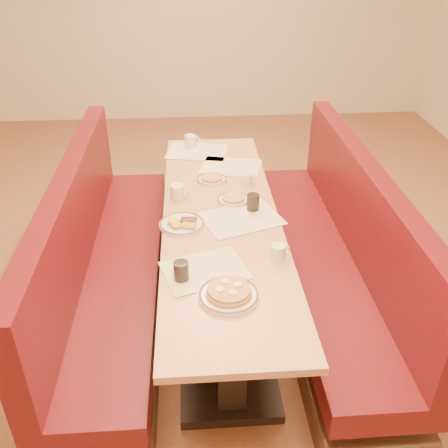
{
  "coord_description": "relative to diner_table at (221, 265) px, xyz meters",
  "views": [
    {
      "loc": [
        -0.17,
        -2.62,
        2.27
      ],
      "look_at": [
        0.0,
        -0.27,
        0.85
      ],
      "focal_mm": 40.0,
      "sensor_mm": 36.0,
      "label": 1
    }
  ],
  "objects": [
    {
      "name": "ground",
      "position": [
        0.0,
        0.0,
        -0.37
      ],
      "size": [
        8.0,
        8.0,
        0.0
      ],
      "primitive_type": "plane",
      "color": "#9E6647",
      "rests_on": "ground"
    },
    {
      "name": "room_envelope",
      "position": [
        0.0,
        0.0,
        1.56
      ],
      "size": [
        6.04,
        8.04,
        2.82
      ],
      "color": "beige",
      "rests_on": "ground"
    },
    {
      "name": "diner_table",
      "position": [
        0.0,
        0.0,
        0.0
      ],
      "size": [
        0.7,
        2.5,
        0.75
      ],
      "color": "black",
      "rests_on": "ground"
    },
    {
      "name": "booth_left",
      "position": [
        -0.73,
        0.0,
        -0.01
      ],
      "size": [
        0.55,
        2.5,
        1.05
      ],
      "color": "#4C3326",
      "rests_on": "ground"
    },
    {
      "name": "booth_right",
      "position": [
        0.73,
        0.0,
        -0.01
      ],
      "size": [
        0.55,
        2.5,
        1.05
      ],
      "color": "#4C3326",
      "rests_on": "ground"
    },
    {
      "name": "placemat_near_left",
      "position": [
        -0.12,
        -0.56,
        0.38
      ],
      "size": [
        0.49,
        0.42,
        0.0
      ],
      "primitive_type": "cube",
      "rotation": [
        0.0,
        0.0,
        0.31
      ],
      "color": "beige",
      "rests_on": "diner_table"
    },
    {
      "name": "placemat_near_right",
      "position": [
        0.12,
        -0.05,
        0.38
      ],
      "size": [
        0.54,
        0.47,
        0.0
      ],
      "primitive_type": "cube",
      "rotation": [
        0.0,
        0.0,
        0.34
      ],
      "color": "beige",
      "rests_on": "diner_table"
    },
    {
      "name": "placemat_far_left",
      "position": [
        -0.12,
        0.99,
        0.38
      ],
      "size": [
        0.51,
        0.42,
        0.0
      ],
      "primitive_type": "cube",
      "rotation": [
        0.0,
        0.0,
        -0.2
      ],
      "color": "beige",
      "rests_on": "diner_table"
    },
    {
      "name": "placemat_far_right",
      "position": [
        0.12,
        0.69,
        0.38
      ],
      "size": [
        0.49,
        0.41,
        0.0
      ],
      "primitive_type": "cube",
      "rotation": [
        0.0,
        0.0,
        -0.25
      ],
      "color": "beige",
      "rests_on": "diner_table"
    },
    {
      "name": "pancake_plate",
      "position": [
        -0.01,
        -0.78,
        0.4
      ],
      "size": [
        0.29,
        0.29,
        0.07
      ],
      "rotation": [
        0.0,
        0.0,
        -0.12
      ],
      "color": "silver",
      "rests_on": "diner_table"
    },
    {
      "name": "eggs_plate",
      "position": [
        -0.24,
        -0.11,
        0.39
      ],
      "size": [
        0.27,
        0.27,
        0.05
      ],
      "rotation": [
        0.0,
        0.0,
        -0.23
      ],
      "color": "silver",
      "rests_on": "diner_table"
    },
    {
      "name": "extra_plate_mid",
      "position": [
        0.09,
        0.18,
        0.39
      ],
      "size": [
        0.21,
        0.21,
        0.04
      ],
      "rotation": [
        0.0,
        0.0,
        -0.04
      ],
      "color": "silver",
      "rests_on": "diner_table"
    },
    {
      "name": "extra_plate_far",
      "position": [
        -0.03,
        0.48,
        0.39
      ],
      "size": [
        0.21,
        0.21,
        0.04
      ],
      "rotation": [
        0.0,
        0.0,
        0.35
      ],
      "color": "silver",
      "rests_on": "diner_table"
    },
    {
      "name": "coffee_mug_a",
      "position": [
        0.27,
        -0.48,
        0.42
      ],
      "size": [
        0.11,
        0.08,
        0.08
      ],
      "rotation": [
        0.0,
        0.0,
        0.31
      ],
      "color": "silver",
      "rests_on": "diner_table"
    },
    {
      "name": "coffee_mug_b",
      "position": [
        -0.26,
        0.24,
        0.42
      ],
      "size": [
        0.12,
        0.09,
        0.09
      ],
      "rotation": [
        0.0,
        0.0,
        -0.11
      ],
      "color": "silver",
      "rests_on": "diner_table"
    },
    {
      "name": "coffee_mug_c",
      "position": [
        0.2,
        0.4,
        0.42
      ],
      "size": [
        0.11,
        0.08,
        0.08
      ],
      "rotation": [
        0.0,
        0.0,
        0.38
      ],
      "color": "silver",
      "rests_on": "diner_table"
    },
    {
      "name": "coffee_mug_d",
      "position": [
        -0.16,
        1.1,
        0.43
      ],
      "size": [
        0.13,
        0.09,
        0.1
      ],
      "rotation": [
        0.0,
        0.0,
        0.29
      ],
      "color": "silver",
      "rests_on": "diner_table"
    },
    {
      "name": "soda_tumbler_near",
      "position": [
        -0.24,
        -0.63,
        0.43
      ],
      "size": [
        0.08,
        0.08,
        0.1
      ],
      "color": "black",
      "rests_on": "diner_table"
    },
    {
      "name": "soda_tumbler_mid",
      "position": [
        0.2,
        0.05,
        0.43
      ],
      "size": [
        0.08,
        0.08,
        0.11
      ],
      "color": "black",
      "rests_on": "diner_table"
    }
  ]
}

